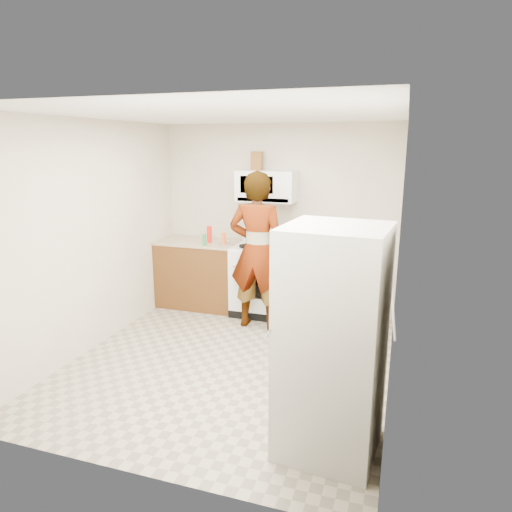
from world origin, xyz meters
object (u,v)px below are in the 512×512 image
at_px(person, 257,251).
at_px(fridge, 332,342).
at_px(saucepan, 257,237).
at_px(microwave, 267,186).
at_px(kettle, 330,241).
at_px(gas_range, 263,278).

xyz_separation_m(person, fridge, (1.23, -2.07, -0.12)).
bearing_deg(saucepan, person, -71.66).
bearing_deg(saucepan, microwave, -10.15).
height_order(person, fridge, person).
height_order(person, saucepan, person).
distance_m(fridge, kettle, 2.73).
bearing_deg(gas_range, saucepan, 133.14).
xyz_separation_m(microwave, fridge, (1.30, -2.69, -0.85)).
bearing_deg(microwave, person, -83.55).
distance_m(gas_range, person, 0.69).
relative_size(gas_range, fridge, 0.66).
relative_size(person, saucepan, 9.08).
bearing_deg(saucepan, kettle, -1.97).
xyz_separation_m(microwave, kettle, (0.85, -0.01, -0.68)).
xyz_separation_m(gas_range, microwave, (0.00, 0.13, 1.21)).
xyz_separation_m(gas_range, kettle, (0.85, 0.12, 0.53)).
xyz_separation_m(kettle, saucepan, (-0.99, 0.03, -0.01)).
bearing_deg(saucepan, fridge, -62.00).
bearing_deg(saucepan, gas_range, -46.86).
bearing_deg(microwave, fridge, -64.20).
relative_size(person, fridge, 1.14).
distance_m(fridge, saucepan, 3.08).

